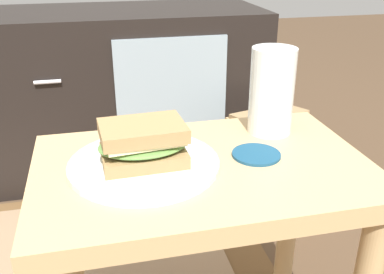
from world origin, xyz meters
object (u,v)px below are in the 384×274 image
object	(u,v)px
beer_glass	(272,92)
paper_bag	(266,160)
plate	(144,164)
sandwich_front	(143,143)
coaster	(256,154)
tv_cabinet	(130,89)

from	to	relation	value
beer_glass	paper_bag	distance (m)	0.60
beer_glass	plate	bearing A→B (deg)	-160.31
sandwich_front	paper_bag	world-z (taller)	sandwich_front
sandwich_front	coaster	world-z (taller)	sandwich_front
beer_glass	coaster	xyz separation A→B (m)	(-0.06, -0.10, -0.08)
tv_cabinet	beer_glass	distance (m)	0.90
plate	coaster	bearing A→B (deg)	-1.25
sandwich_front	paper_bag	distance (m)	0.76
plate	sandwich_front	xyz separation A→B (m)	(-0.00, 0.00, 0.04)
sandwich_front	paper_bag	bearing A→B (deg)	49.41
plate	coaster	world-z (taller)	plate
tv_cabinet	beer_glass	xyz separation A→B (m)	(0.20, -0.85, 0.25)
paper_bag	beer_glass	bearing A→B (deg)	-113.67
tv_cabinet	plate	bearing A→B (deg)	-93.69
tv_cabinet	paper_bag	xyz separation A→B (m)	(0.38, -0.42, -0.13)
plate	coaster	distance (m)	0.19
paper_bag	coaster	bearing A→B (deg)	-115.50
beer_glass	paper_bag	bearing A→B (deg)	66.33
coaster	beer_glass	bearing A→B (deg)	57.03
tv_cabinet	coaster	world-z (taller)	tv_cabinet
sandwich_front	plate	bearing A→B (deg)	-26.57
coaster	paper_bag	xyz separation A→B (m)	(0.25, 0.52, -0.30)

